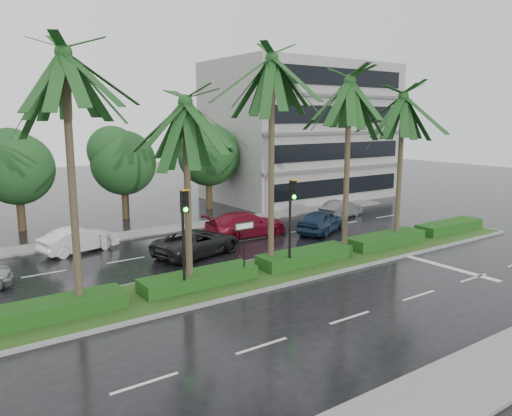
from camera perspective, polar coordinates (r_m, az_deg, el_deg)
ground at (r=22.62m, az=1.49°, el=-8.41°), size 120.00×120.00×0.00m
near_sidewalk at (r=16.26m, az=24.52°, el=-16.95°), size 40.00×2.40×0.12m
far_sidewalk at (r=32.66m, az=-11.19°, el=-2.62°), size 40.00×2.00×0.12m
median at (r=23.36m, az=0.01°, el=-7.59°), size 36.00×4.00×0.15m
hedge at (r=23.25m, az=0.01°, el=-6.72°), size 35.20×1.40×0.60m
lane_markings at (r=24.17m, az=7.93°, el=-7.25°), size 34.00×13.06×0.01m
palm_row at (r=21.57m, az=-2.79°, el=12.41°), size 26.30×4.20×10.53m
signal_median_left at (r=20.02m, az=-8.22°, el=-2.08°), size 0.34×0.42×4.36m
signal_median_right at (r=22.98m, az=4.08°, el=-0.40°), size 0.34×0.42×4.36m
street_sign at (r=21.85m, az=-1.35°, el=-3.28°), size 0.95×0.09×2.60m
bg_trees at (r=37.37m, az=-14.06°, el=5.86°), size 33.09×5.19×7.50m
building at (r=46.12m, az=5.16°, el=8.71°), size 16.00×10.00×12.00m
car_white at (r=28.89m, az=-19.60°, el=-3.45°), size 2.35×4.38×1.37m
car_darkgrey at (r=26.83m, az=-6.74°, el=-3.90°), size 3.55×5.50×1.41m
car_red at (r=30.74m, az=-1.13°, el=-1.87°), size 2.32×5.38×1.54m
car_blue at (r=32.02m, az=7.50°, el=-1.51°), size 3.41×4.74×1.50m
car_grey at (r=37.08m, az=9.69°, el=-0.10°), size 2.30×4.17×1.30m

